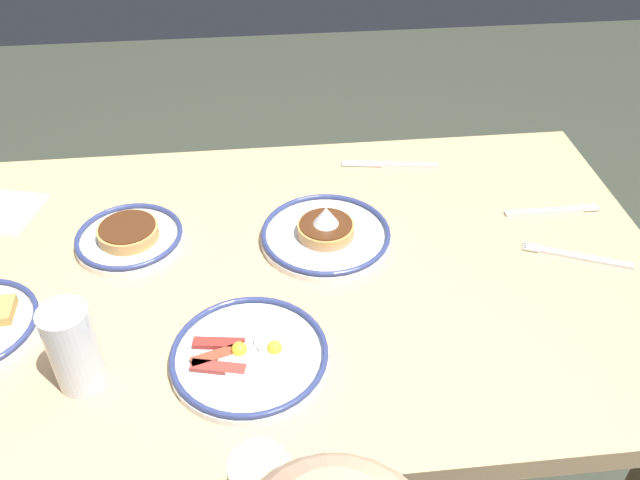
% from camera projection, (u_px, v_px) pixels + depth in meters
% --- Properties ---
extents(dining_table, '(1.40, 0.86, 0.76)m').
position_uv_depth(dining_table, '(288.00, 300.00, 1.27)').
color(dining_table, tan).
rests_on(dining_table, ground_plane).
extents(plate_near_main, '(0.20, 0.20, 0.04)m').
position_uv_depth(plate_near_main, '(129.00, 237.00, 1.27)').
color(plate_near_main, white).
rests_on(plate_near_main, dining_table).
extents(plate_center_pancakes, '(0.25, 0.25, 0.08)m').
position_uv_depth(plate_center_pancakes, '(326.00, 233.00, 1.27)').
color(plate_center_pancakes, white).
rests_on(plate_center_pancakes, dining_table).
extents(plate_far_companion, '(0.25, 0.25, 0.04)m').
position_uv_depth(plate_far_companion, '(249.00, 355.00, 1.04)').
color(plate_far_companion, white).
rests_on(plate_far_companion, dining_table).
extents(drinking_glass, '(0.07, 0.07, 0.15)m').
position_uv_depth(drinking_glass, '(74.00, 351.00, 0.98)').
color(drinking_glass, silver).
rests_on(drinking_glass, dining_table).
extents(fork_near, '(0.20, 0.02, 0.01)m').
position_uv_depth(fork_near, '(553.00, 211.00, 1.35)').
color(fork_near, silver).
rests_on(fork_near, dining_table).
extents(fork_far, '(0.19, 0.09, 0.01)m').
position_uv_depth(fork_far, '(576.00, 256.00, 1.24)').
color(fork_far, silver).
rests_on(fork_far, dining_table).
extents(butter_knife, '(0.21, 0.05, 0.01)m').
position_uv_depth(butter_knife, '(390.00, 164.00, 1.49)').
color(butter_knife, silver).
rests_on(butter_knife, dining_table).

